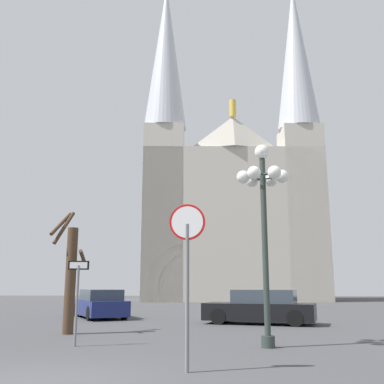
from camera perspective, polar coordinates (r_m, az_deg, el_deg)
ground_plane at (r=8.42m, az=-19.66°, el=-22.02°), size 120.00×120.00×0.00m
cathedral at (r=48.86m, az=4.95°, el=-1.15°), size 19.16×13.71×35.58m
stop_sign at (r=8.86m, az=-0.61°, el=-7.89°), size 0.72×0.08×3.18m
one_way_arrow_sign at (r=12.82m, az=-14.36°, el=-12.27°), size 0.56×0.12×2.25m
street_lamp at (r=12.55m, az=9.07°, el=-1.20°), size 1.45×1.31×5.49m
bare_tree at (r=16.01m, az=-15.22°, el=-10.07°), size 1.19×1.11×4.18m
parked_car_near_navy at (r=23.27m, az=-11.62°, el=-13.81°), size 3.77×4.85×1.37m
parked_car_far_black at (r=19.55m, az=8.70°, el=-14.33°), size 4.84×2.81×1.40m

